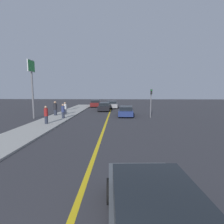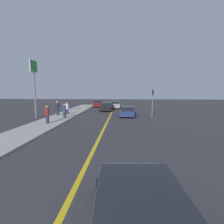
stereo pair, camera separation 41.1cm
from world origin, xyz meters
name	(u,v)px [view 1 (the left image)]	position (x,y,z in m)	size (l,w,h in m)	color
road_center_line	(107,119)	(0.00, 18.00, 0.00)	(0.20, 60.00, 0.01)	gold
sidewalk_left	(56,119)	(-5.65, 17.94, 0.06)	(3.02, 35.89, 0.12)	#9E9E99
car_near_right_lane	(155,219)	(1.90, 2.42, 0.65)	(2.17, 4.60, 1.34)	#4C5156
car_ahead_center	(126,111)	(2.16, 20.91, 0.59)	(2.04, 4.73, 1.20)	navy
car_far_distant	(105,107)	(-0.92, 26.46, 0.61)	(1.89, 4.70, 1.25)	black
car_parked_left_lot	(112,104)	(0.10, 30.42, 0.62)	(2.11, 4.81, 1.25)	#9E9EA3
car_oncoming_far	(95,103)	(-3.15, 32.59, 0.63)	(2.03, 4.42, 1.30)	maroon
pedestrian_near_curb	(46,115)	(-5.42, 14.80, 0.94)	(0.35, 0.35, 1.65)	#282D3D
pedestrian_mid_group	(63,111)	(-4.85, 17.99, 0.90)	(0.37, 0.37, 1.58)	#282D3D
pedestrian_far_standing	(55,108)	(-6.48, 20.14, 0.97)	(0.44, 0.44, 1.73)	#282D3D
pedestrian_by_sign	(65,108)	(-5.53, 21.00, 0.89)	(0.37, 0.37, 1.56)	#282D3D
traffic_light	(151,100)	(4.97, 19.43, 2.06)	(0.18, 0.40, 3.28)	slate
roadside_sign	(32,77)	(-8.34, 18.43, 4.64)	(0.20, 1.53, 6.46)	slate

